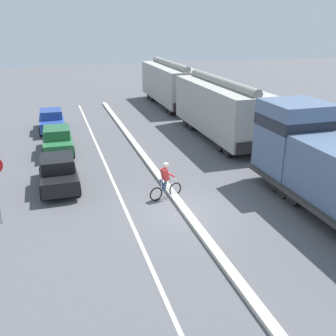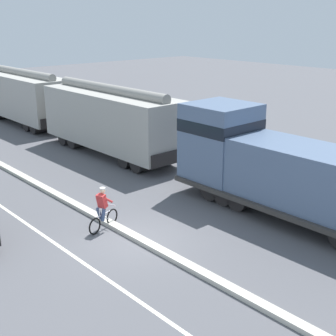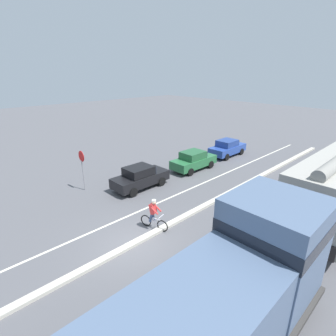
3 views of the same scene
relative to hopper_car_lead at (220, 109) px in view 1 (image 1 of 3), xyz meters
name	(u,v)px [view 1 (image 1 of 3)]	position (x,y,z in m)	size (l,w,h in m)	color
ground_plane	(184,211)	(-5.96, -9.84, -2.08)	(120.00, 120.00, 0.00)	#56565B
median_curb	(150,164)	(-5.96, -3.84, -2.00)	(0.36, 36.00, 0.16)	beige
lane_stripe	(108,169)	(-8.36, -3.84, -2.07)	(0.14, 36.00, 0.01)	silver
hopper_car_lead	(220,109)	(0.00, 0.00, 0.00)	(2.90, 10.60, 4.18)	#A3A098
hopper_car_middle	(170,84)	(0.00, 11.60, 0.00)	(2.90, 10.60, 4.18)	#A5A29A
parked_car_black	(58,172)	(-11.00, -5.57, -1.26)	(1.87, 4.22, 1.62)	black
parked_car_green	(58,140)	(-10.83, 0.03, -1.26)	(1.87, 4.22, 1.62)	#286B3D
parked_car_blue	(52,120)	(-11.06, 5.38, -1.26)	(1.86, 4.21, 1.62)	#28479E
cyclist	(165,182)	(-6.36, -8.33, -1.26)	(1.66, 0.62, 1.71)	black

